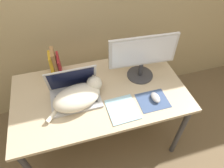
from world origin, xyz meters
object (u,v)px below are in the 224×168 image
at_px(external_monitor, 143,56).
at_px(computer_mouse, 155,97).
at_px(laptop, 75,93).
at_px(cat, 79,96).
at_px(book_row, 55,65).
at_px(notepad, 122,109).

relative_size(external_monitor, computer_mouse, 5.13).
bearing_deg(laptop, cat, -62.94).
bearing_deg(book_row, computer_mouse, -34.98).
height_order(laptop, computer_mouse, laptop).
relative_size(cat, notepad, 1.89).
relative_size(laptop, book_row, 1.50).
height_order(computer_mouse, book_row, book_row).
bearing_deg(external_monitor, notepad, -130.27).
xyz_separation_m(external_monitor, book_row, (-0.67, 0.21, -0.10)).
relative_size(cat, computer_mouse, 4.31).
xyz_separation_m(book_row, notepad, (0.42, -0.51, -0.11)).
bearing_deg(notepad, computer_mouse, 5.28).
bearing_deg(cat, external_monitor, 14.57).
bearing_deg(external_monitor, book_row, 162.96).
bearing_deg(computer_mouse, laptop, 161.86).
relative_size(cat, book_row, 1.82).
xyz_separation_m(laptop, notepad, (0.31, -0.22, -0.05)).
height_order(laptop, book_row, laptop).
xyz_separation_m(cat, book_row, (-0.14, 0.35, 0.04)).
bearing_deg(computer_mouse, book_row, 145.02).
bearing_deg(book_row, notepad, -50.51).
relative_size(external_monitor, notepad, 2.26).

